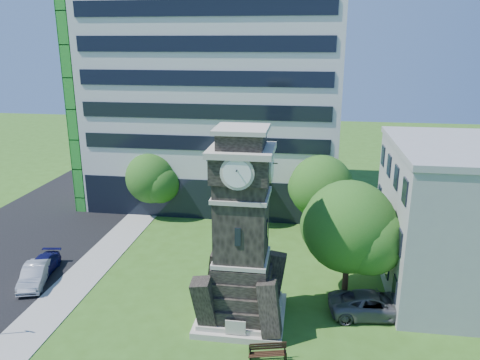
% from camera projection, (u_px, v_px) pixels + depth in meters
% --- Properties ---
extents(ground, '(160.00, 160.00, 0.00)m').
position_uv_depth(ground, '(188.00, 332.00, 28.20)').
color(ground, '#335B1A').
rests_on(ground, ground).
extents(sidewalk, '(3.00, 70.00, 0.06)m').
position_uv_depth(sidewalk, '(79.00, 280.00, 34.27)').
color(sidewalk, gray).
rests_on(sidewalk, ground).
extents(clock_tower, '(5.40, 5.40, 12.22)m').
position_uv_depth(clock_tower, '(242.00, 241.00, 28.15)').
color(clock_tower, '#B7B2A0').
rests_on(clock_tower, ground).
extents(office_tall, '(26.20, 15.11, 28.60)m').
position_uv_depth(office_tall, '(216.00, 67.00, 49.07)').
color(office_tall, silver).
rests_on(office_tall, ground).
extents(car_street_mid, '(2.76, 4.62, 1.44)m').
position_uv_depth(car_street_mid, '(35.00, 275.00, 33.56)').
color(car_street_mid, '#9C9EA3').
rests_on(car_street_mid, ground).
extents(car_street_north, '(2.26, 4.40, 1.22)m').
position_uv_depth(car_street_north, '(42.00, 266.00, 35.08)').
color(car_street_north, '#11114C').
rests_on(car_street_north, ground).
extents(car_east_lot, '(5.91, 3.30, 1.56)m').
position_uv_depth(car_east_lot, '(373.00, 304.00, 29.71)').
color(car_east_lot, '#57575D').
rests_on(car_east_lot, ground).
extents(park_bench, '(2.05, 0.55, 1.06)m').
position_uv_depth(park_bench, '(268.00, 352.00, 25.48)').
color(park_bench, black).
rests_on(park_bench, ground).
extents(tree_nw, '(5.61, 5.10, 6.44)m').
position_uv_depth(tree_nw, '(152.00, 179.00, 46.21)').
color(tree_nw, '#332114').
rests_on(tree_nw, ground).
extents(tree_nc, '(5.24, 4.77, 6.41)m').
position_uv_depth(tree_nc, '(242.00, 183.00, 44.49)').
color(tree_nc, '#332114').
rests_on(tree_nc, ground).
extents(tree_ne, '(6.12, 5.57, 7.44)m').
position_uv_depth(tree_ne, '(322.00, 189.00, 40.75)').
color(tree_ne, '#332114').
rests_on(tree_ne, ground).
extents(tree_east, '(6.72, 6.11, 8.28)m').
position_uv_depth(tree_east, '(350.00, 229.00, 30.57)').
color(tree_east, '#332114').
rests_on(tree_east, ground).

